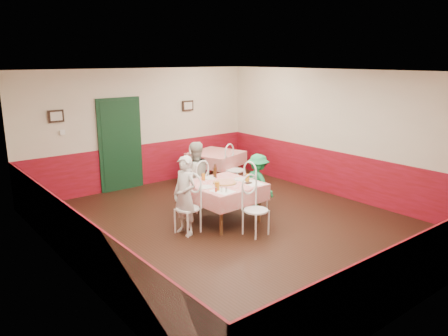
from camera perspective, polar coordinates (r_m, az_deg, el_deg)
floor at (r=8.19m, az=1.49°, el=-7.50°), size 7.00×7.00×0.00m
ceiling at (r=7.62m, az=1.63°, el=12.47°), size 7.00×7.00×0.00m
back_wall at (r=10.66m, az=-10.67°, el=5.16°), size 6.00×0.10×2.80m
front_wall at (r=5.67m, az=25.00°, el=-3.88°), size 6.00×0.10×2.80m
left_wall at (r=6.34m, az=-19.70°, el=-1.53°), size 0.10×7.00×2.80m
right_wall at (r=9.95m, az=14.95°, el=4.29°), size 0.10×7.00×2.80m
wainscot_back at (r=10.82m, az=-10.42°, el=0.44°), size 6.00×0.03×1.00m
wainscot_front at (r=5.99m, az=23.96°, el=-12.07°), size 6.00×0.03×1.00m
wainscot_left at (r=6.63m, az=-18.93°, el=-9.01°), size 0.03×7.00×1.00m
wainscot_right at (r=10.13m, az=14.57°, el=-0.73°), size 0.03×7.00×1.00m
door at (r=10.42m, az=-13.37°, el=2.85°), size 0.96×0.06×2.10m
picture_left at (r=9.79m, az=-21.09°, el=6.34°), size 0.32×0.03×0.26m
picture_right at (r=11.22m, az=-4.74°, el=8.11°), size 0.32×0.03×0.26m
thermostat at (r=9.87m, az=-20.35°, el=4.40°), size 0.10×0.03×0.10m
main_table at (r=8.26m, az=0.00°, el=-4.54°), size 1.27×1.27×0.77m
second_table at (r=10.89m, az=-1.06°, el=0.09°), size 1.40×1.40×0.77m
chair_left at (r=7.74m, az=-4.79°, el=-5.33°), size 0.49×0.49×0.90m
chair_right at (r=8.79m, az=4.20°, el=-2.90°), size 0.43×0.43×0.90m
chair_far at (r=8.87m, az=-3.60°, el=-2.74°), size 0.49×0.49×0.90m
chair_near at (r=7.65m, az=4.19°, el=-5.55°), size 0.44×0.44×0.90m
chair_second_a at (r=10.45m, az=-4.32°, el=-0.14°), size 0.53×0.53×0.90m
chair_second_b at (r=10.31m, az=1.48°, el=-0.30°), size 0.53×0.53×0.90m
pizza at (r=8.12m, az=0.08°, el=-1.92°), size 0.44×0.44×0.03m
plate_left at (r=7.87m, az=-2.42°, el=-2.51°), size 0.26×0.26×0.01m
plate_right at (r=8.38m, az=2.15°, el=-1.47°), size 0.26×0.26×0.01m
plate_far at (r=8.46m, az=-2.01°, el=-1.31°), size 0.26×0.26×0.01m
glass_a at (r=7.68m, az=-0.89°, el=-2.39°), size 0.09×0.09×0.15m
glass_b at (r=8.25m, az=3.05°, el=-1.28°), size 0.08×0.08×0.14m
glass_c at (r=8.33m, az=-2.71°, el=-1.17°), size 0.07×0.07×0.13m
beer_bottle at (r=8.49m, az=-1.18°, el=-0.44°), size 0.07×0.07×0.24m
shaker_a at (r=7.59m, az=-0.32°, el=-2.84°), size 0.04×0.04×0.09m
shaker_b at (r=7.57m, az=0.29°, el=-2.88°), size 0.04×0.04×0.09m
shaker_c at (r=7.59m, az=-1.06°, el=-2.85°), size 0.04×0.04×0.09m
menu_left at (r=7.65m, az=-0.21°, el=-3.05°), size 0.37×0.45×0.00m
menu_right at (r=8.16m, az=3.79°, el=-1.98°), size 0.36×0.44×0.00m
wallet at (r=8.13m, az=3.19°, el=-1.96°), size 0.11×0.09×0.02m
diner_left at (r=7.63m, az=-5.13°, el=-3.61°), size 0.40×0.55×1.41m
diner_far at (r=8.83m, az=-3.83°, el=-1.08°), size 0.74×0.60×1.41m
diner_right at (r=8.78m, az=4.44°, el=-1.96°), size 0.48×0.78×1.18m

